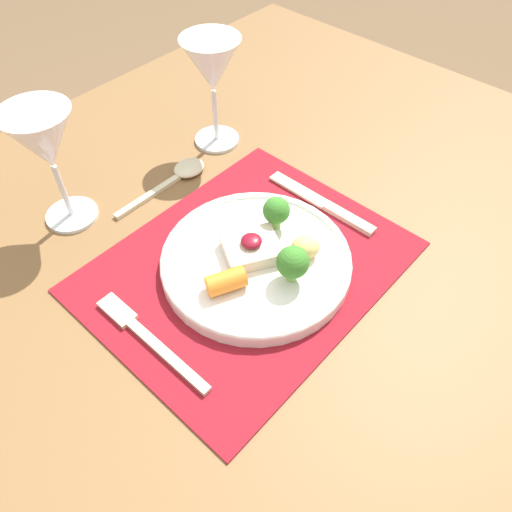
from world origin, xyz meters
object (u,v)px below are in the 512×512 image
object	(u,v)px
dinner_plate	(258,258)
spoon	(181,173)
knife	(327,206)
fork	(145,335)
wine_glass_far	(45,144)
wine_glass_near	(212,69)

from	to	relation	value
dinner_plate	spoon	size ratio (longest dim) A/B	1.47
spoon	knife	bearing A→B (deg)	-69.22
fork	knife	world-z (taller)	knife
fork	spoon	bearing A→B (deg)	41.05
dinner_plate	fork	world-z (taller)	dinner_plate
fork	spoon	size ratio (longest dim) A/B	1.08
dinner_plate	wine_glass_far	distance (m)	0.31
knife	wine_glass_near	xyz separation A→B (m)	(0.01, 0.24, 0.13)
dinner_plate	knife	bearing A→B (deg)	-0.57
dinner_plate	wine_glass_near	size ratio (longest dim) A/B	1.41
wine_glass_far	knife	bearing A→B (deg)	-45.57
knife	spoon	world-z (taller)	spoon
dinner_plate	knife	distance (m)	0.15
knife	wine_glass_far	bearing A→B (deg)	135.08
knife	wine_glass_near	bearing A→B (deg)	88.37
wine_glass_near	fork	bearing A→B (deg)	-147.34
knife	spoon	distance (m)	0.24
knife	spoon	bearing A→B (deg)	114.23
fork	spoon	distance (m)	0.30
knife	wine_glass_far	distance (m)	0.40
dinner_plate	fork	bearing A→B (deg)	171.45
dinner_plate	knife	xyz separation A→B (m)	(0.15, -0.00, -0.01)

